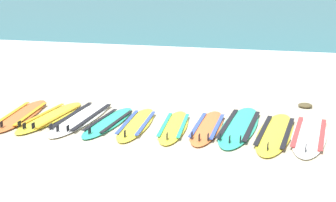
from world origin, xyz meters
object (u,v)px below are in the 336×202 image
object	(u,v)px
surfboard_8	(275,133)
surfboard_1	(51,117)
surfboard_3	(109,122)
surfboard_9	(309,134)
surfboard_2	(82,117)
surfboard_6	(207,127)
surfboard_5	(174,126)
surfboard_7	(239,126)
surfboard_4	(137,124)
surfboard_0	(22,115)

from	to	relation	value
surfboard_8	surfboard_1	bearing A→B (deg)	-177.63
surfboard_3	surfboard_9	distance (m)	3.73
surfboard_1	surfboard_2	world-z (taller)	same
surfboard_6	surfboard_9	world-z (taller)	same
surfboard_1	surfboard_8	distance (m)	4.38
surfboard_2	surfboard_6	size ratio (longest dim) A/B	1.21
surfboard_5	surfboard_9	xyz separation A→B (m)	(2.44, 0.20, -0.00)
surfboard_9	surfboard_3	bearing A→B (deg)	-175.93
surfboard_1	surfboard_7	bearing A→B (deg)	6.10
surfboard_2	surfboard_9	distance (m)	4.35
surfboard_2	surfboard_9	size ratio (longest dim) A/B	1.02
surfboard_4	surfboard_7	xyz separation A→B (m)	(1.91, 0.38, 0.00)
surfboard_2	surfboard_9	bearing A→B (deg)	1.57
surfboard_1	surfboard_8	world-z (taller)	same
surfboard_1	surfboard_9	xyz separation A→B (m)	(4.96, 0.26, -0.00)
surfboard_8	surfboard_5	bearing A→B (deg)	-176.13
surfboard_0	surfboard_1	size ratio (longest dim) A/B	1.01
surfboard_2	surfboard_6	bearing A→B (deg)	0.92
surfboard_9	surfboard_7	bearing A→B (deg)	173.73
surfboard_0	surfboard_6	world-z (taller)	same
surfboard_1	surfboard_6	world-z (taller)	same
surfboard_2	surfboard_8	xyz separation A→B (m)	(3.76, 0.04, -0.00)
surfboard_3	surfboard_6	world-z (taller)	same
surfboard_0	surfboard_8	world-z (taller)	same
surfboard_6	surfboard_9	xyz separation A→B (m)	(1.82, 0.08, -0.00)
surfboard_0	surfboard_5	xyz separation A→B (m)	(3.17, 0.09, 0.00)
surfboard_7	surfboard_8	size ratio (longest dim) A/B	1.04
surfboard_2	surfboard_8	size ratio (longest dim) A/B	1.02
surfboard_2	surfboard_3	xyz separation A→B (m)	(0.63, -0.15, -0.00)
surfboard_0	surfboard_7	distance (m)	4.38
surfboard_2	surfboard_4	bearing A→B (deg)	-5.71
surfboard_4	surfboard_6	size ratio (longest dim) A/B	1.00
surfboard_7	surfboard_6	bearing A→B (deg)	-159.36
surfboard_2	surfboard_4	size ratio (longest dim) A/B	1.21
surfboard_0	surfboard_4	xyz separation A→B (m)	(2.44, 0.05, 0.00)
surfboard_2	surfboard_5	distance (m)	1.92
surfboard_6	surfboard_8	xyz separation A→B (m)	(1.23, -0.00, -0.00)
surfboard_1	surfboard_7	size ratio (longest dim) A/B	0.87
surfboard_3	surfboard_4	size ratio (longest dim) A/B	0.98
surfboard_1	surfboard_2	distance (m)	0.63
surfboard_2	surfboard_7	distance (m)	3.11
surfboard_0	surfboard_2	bearing A→B (deg)	7.77
surfboard_1	surfboard_5	bearing A→B (deg)	1.27
surfboard_1	surfboard_6	xyz separation A→B (m)	(3.14, 0.18, 0.00)
surfboard_7	surfboard_0	bearing A→B (deg)	-174.39
surfboard_4	surfboard_8	world-z (taller)	same
surfboard_3	surfboard_7	distance (m)	2.50
surfboard_1	surfboard_2	xyz separation A→B (m)	(0.61, 0.14, -0.00)
surfboard_4	surfboard_5	size ratio (longest dim) A/B	1.04
surfboard_6	surfboard_7	bearing A→B (deg)	20.64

